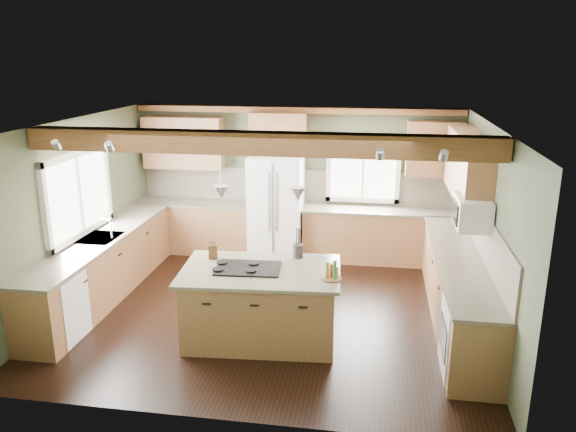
# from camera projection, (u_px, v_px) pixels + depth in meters

# --- Properties ---
(floor) EXTENTS (5.60, 5.60, 0.00)m
(floor) POSITION_uv_depth(u_px,v_px,m) (271.00, 309.00, 7.87)
(floor) COLOR black
(floor) RESTS_ON ground
(ceiling) EXTENTS (5.60, 5.60, 0.00)m
(ceiling) POSITION_uv_depth(u_px,v_px,m) (270.00, 123.00, 7.15)
(ceiling) COLOR silver
(ceiling) RESTS_ON wall_back
(wall_back) EXTENTS (5.60, 0.00, 5.60)m
(wall_back) POSITION_uv_depth(u_px,v_px,m) (297.00, 181.00, 9.88)
(wall_back) COLOR #444C36
(wall_back) RESTS_ON ground
(wall_left) EXTENTS (0.00, 5.00, 5.00)m
(wall_left) POSITION_uv_depth(u_px,v_px,m) (76.00, 212.00, 7.93)
(wall_left) COLOR #444C36
(wall_left) RESTS_ON ground
(wall_right) EXTENTS (0.00, 5.00, 5.00)m
(wall_right) POSITION_uv_depth(u_px,v_px,m) (488.00, 231.00, 7.09)
(wall_right) COLOR #444C36
(wall_right) RESTS_ON ground
(ceiling_beam) EXTENTS (5.55, 0.26, 0.26)m
(ceiling_beam) POSITION_uv_depth(u_px,v_px,m) (257.00, 143.00, 6.43)
(ceiling_beam) COLOR #4D2B16
(ceiling_beam) RESTS_ON ceiling
(soffit_trim) EXTENTS (5.55, 0.20, 0.10)m
(soffit_trim) POSITION_uv_depth(u_px,v_px,m) (296.00, 110.00, 9.44)
(soffit_trim) COLOR #4D2B16
(soffit_trim) RESTS_ON ceiling
(backsplash_back) EXTENTS (5.58, 0.03, 0.58)m
(backsplash_back) POSITION_uv_depth(u_px,v_px,m) (297.00, 186.00, 9.89)
(backsplash_back) COLOR brown
(backsplash_back) RESTS_ON wall_back
(backsplash_right) EXTENTS (0.03, 3.70, 0.58)m
(backsplash_right) POSITION_uv_depth(u_px,v_px,m) (485.00, 236.00, 7.16)
(backsplash_right) COLOR brown
(backsplash_right) RESTS_ON wall_right
(base_cab_back_left) EXTENTS (2.02, 0.60, 0.88)m
(base_cab_back_left) POSITION_uv_depth(u_px,v_px,m) (196.00, 227.00, 10.11)
(base_cab_back_left) COLOR brown
(base_cab_back_left) RESTS_ON floor
(counter_back_left) EXTENTS (2.06, 0.64, 0.04)m
(counter_back_left) POSITION_uv_depth(u_px,v_px,m) (195.00, 203.00, 9.98)
(counter_back_left) COLOR #453E33
(counter_back_left) RESTS_ON base_cab_back_left
(base_cab_back_right) EXTENTS (2.62, 0.60, 0.88)m
(base_cab_back_right) POSITION_uv_depth(u_px,v_px,m) (380.00, 236.00, 9.61)
(base_cab_back_right) COLOR brown
(base_cab_back_right) RESTS_ON floor
(counter_back_right) EXTENTS (2.66, 0.64, 0.04)m
(counter_back_right) POSITION_uv_depth(u_px,v_px,m) (381.00, 211.00, 9.48)
(counter_back_right) COLOR #453E33
(counter_back_right) RESTS_ON base_cab_back_right
(base_cab_left) EXTENTS (0.60, 3.70, 0.88)m
(base_cab_left) POSITION_uv_depth(u_px,v_px,m) (103.00, 269.00, 8.18)
(base_cab_left) COLOR brown
(base_cab_left) RESTS_ON floor
(counter_left) EXTENTS (0.64, 3.74, 0.04)m
(counter_left) POSITION_uv_depth(u_px,v_px,m) (100.00, 239.00, 8.05)
(counter_left) COLOR #453E33
(counter_left) RESTS_ON base_cab_left
(base_cab_right) EXTENTS (0.60, 3.70, 0.88)m
(base_cab_right) POSITION_uv_depth(u_px,v_px,m) (457.00, 291.00, 7.42)
(base_cab_right) COLOR brown
(base_cab_right) RESTS_ON floor
(counter_right) EXTENTS (0.64, 3.74, 0.04)m
(counter_right) POSITION_uv_depth(u_px,v_px,m) (460.00, 258.00, 7.29)
(counter_right) COLOR #453E33
(counter_right) RESTS_ON base_cab_right
(upper_cab_back_left) EXTENTS (1.40, 0.35, 0.90)m
(upper_cab_back_left) POSITION_uv_depth(u_px,v_px,m) (184.00, 143.00, 9.83)
(upper_cab_back_left) COLOR brown
(upper_cab_back_left) RESTS_ON wall_back
(upper_cab_over_fridge) EXTENTS (0.96, 0.35, 0.70)m
(upper_cab_over_fridge) POSITION_uv_depth(u_px,v_px,m) (278.00, 133.00, 9.52)
(upper_cab_over_fridge) COLOR brown
(upper_cab_over_fridge) RESTS_ON wall_back
(upper_cab_right) EXTENTS (0.35, 2.20, 0.90)m
(upper_cab_right) POSITION_uv_depth(u_px,v_px,m) (468.00, 166.00, 7.79)
(upper_cab_right) COLOR brown
(upper_cab_right) RESTS_ON wall_right
(upper_cab_back_corner) EXTENTS (0.90, 0.35, 0.90)m
(upper_cab_back_corner) POSITION_uv_depth(u_px,v_px,m) (434.00, 149.00, 9.19)
(upper_cab_back_corner) COLOR brown
(upper_cab_back_corner) RESTS_ON wall_back
(window_left) EXTENTS (0.04, 1.60, 1.05)m
(window_left) POSITION_uv_depth(u_px,v_px,m) (77.00, 194.00, 7.91)
(window_left) COLOR white
(window_left) RESTS_ON wall_left
(window_back) EXTENTS (1.10, 0.04, 1.00)m
(window_back) POSITION_uv_depth(u_px,v_px,m) (363.00, 169.00, 9.62)
(window_back) COLOR white
(window_back) RESTS_ON wall_back
(sink) EXTENTS (0.50, 0.65, 0.03)m
(sink) POSITION_uv_depth(u_px,v_px,m) (100.00, 238.00, 8.05)
(sink) COLOR #262628
(sink) RESTS_ON counter_left
(faucet) EXTENTS (0.02, 0.02, 0.28)m
(faucet) POSITION_uv_depth(u_px,v_px,m) (111.00, 229.00, 7.98)
(faucet) COLOR #B2B2B7
(faucet) RESTS_ON sink
(dishwasher) EXTENTS (0.60, 0.60, 0.84)m
(dishwasher) POSITION_uv_depth(u_px,v_px,m) (55.00, 308.00, 6.95)
(dishwasher) COLOR white
(dishwasher) RESTS_ON floor
(oven) EXTENTS (0.60, 0.72, 0.84)m
(oven) POSITION_uv_depth(u_px,v_px,m) (471.00, 339.00, 6.19)
(oven) COLOR white
(oven) RESTS_ON floor
(microwave) EXTENTS (0.40, 0.70, 0.38)m
(microwave) POSITION_uv_depth(u_px,v_px,m) (472.00, 212.00, 7.00)
(microwave) COLOR white
(microwave) RESTS_ON wall_right
(pendant_left) EXTENTS (0.18, 0.18, 0.16)m
(pendant_left) POSITION_uv_depth(u_px,v_px,m) (221.00, 192.00, 6.62)
(pendant_left) COLOR #B2B2B7
(pendant_left) RESTS_ON ceiling
(pendant_right) EXTENTS (0.18, 0.18, 0.16)m
(pendant_right) POSITION_uv_depth(u_px,v_px,m) (298.00, 194.00, 6.55)
(pendant_right) COLOR #B2B2B7
(pendant_right) RESTS_ON ceiling
(refrigerator) EXTENTS (0.90, 0.74, 1.80)m
(refrigerator) POSITION_uv_depth(u_px,v_px,m) (277.00, 207.00, 9.68)
(refrigerator) COLOR white
(refrigerator) RESTS_ON floor
(island) EXTENTS (1.89, 1.24, 0.88)m
(island) POSITION_uv_depth(u_px,v_px,m) (261.00, 305.00, 6.99)
(island) COLOR olive
(island) RESTS_ON floor
(island_top) EXTENTS (2.02, 1.37, 0.04)m
(island_top) POSITION_uv_depth(u_px,v_px,m) (261.00, 271.00, 6.86)
(island_top) COLOR #453E33
(island_top) RESTS_ON island
(cooktop) EXTENTS (0.82, 0.58, 0.02)m
(cooktop) POSITION_uv_depth(u_px,v_px,m) (248.00, 268.00, 6.86)
(cooktop) COLOR black
(cooktop) RESTS_ON island_top
(knife_block) EXTENTS (0.13, 0.11, 0.19)m
(knife_block) POSITION_uv_depth(u_px,v_px,m) (213.00, 251.00, 7.20)
(knife_block) COLOR brown
(knife_block) RESTS_ON island_top
(utensil_crock) EXTENTS (0.17, 0.17, 0.18)m
(utensil_crock) POSITION_uv_depth(u_px,v_px,m) (298.00, 251.00, 7.24)
(utensil_crock) COLOR #423A35
(utensil_crock) RESTS_ON island_top
(bottle_tray) EXTENTS (0.26, 0.26, 0.22)m
(bottle_tray) POSITION_uv_depth(u_px,v_px,m) (331.00, 270.00, 6.53)
(bottle_tray) COLOR brown
(bottle_tray) RESTS_ON island_top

